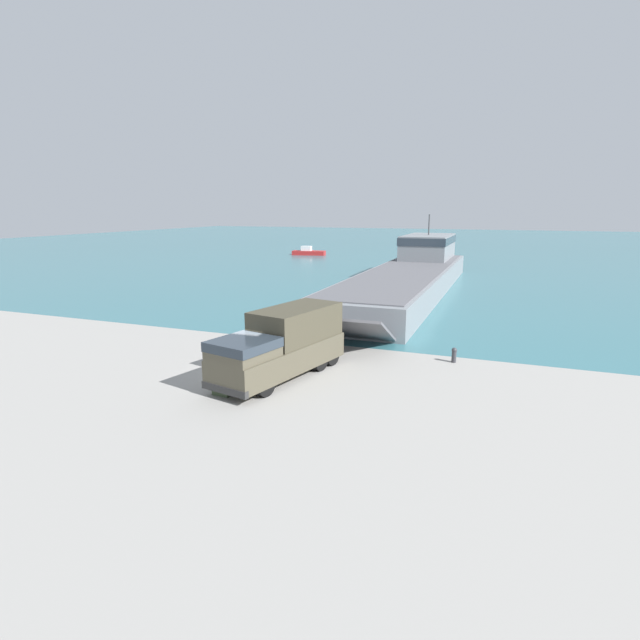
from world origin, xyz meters
name	(u,v)px	position (x,y,z in m)	size (l,w,h in m)	color
ground_plane	(248,375)	(0.00, 0.00, 0.00)	(240.00, 240.00, 0.00)	gray
water_surface	(458,245)	(0.00, 96.84, 0.00)	(240.00, 180.00, 0.01)	#336B75
landing_craft	(412,271)	(2.27, 30.16, 1.77)	(7.64, 41.45, 7.40)	gray
military_truck	(282,344)	(1.64, 0.48, 1.65)	(4.18, 8.22, 3.26)	#4C4738
soldier_on_ramp	(235,348)	(-1.21, 0.91, 1.03)	(0.47, 0.49, 1.77)	#566042
moored_boat_a	(308,252)	(-22.16, 61.52, 0.52)	(6.00, 2.78, 1.57)	#B22323
mooring_bollard	(454,354)	(9.26, 5.82, 0.44)	(0.28, 0.28, 0.81)	#333338
cargo_crate	(226,384)	(0.31, -2.50, 0.42)	(0.85, 1.02, 0.85)	#3D4C33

